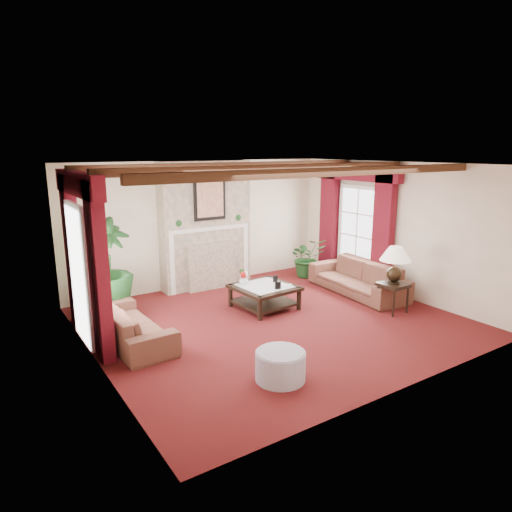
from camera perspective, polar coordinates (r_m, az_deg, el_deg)
floor at (r=8.06m, az=2.28°, el=-8.18°), size 6.00×6.00×0.00m
ceiling at (r=7.50m, az=2.47°, el=11.37°), size 6.00×6.00×0.00m
back_wall at (r=10.00m, az=-6.85°, el=4.00°), size 6.00×0.02×2.70m
left_wall at (r=6.45m, az=-19.88°, el=-1.90°), size 0.02×5.50×2.70m
right_wall at (r=9.70m, az=16.98°, el=3.23°), size 0.02×5.50×2.70m
ceiling_beams at (r=7.51m, az=2.47°, el=10.91°), size 6.00×3.00×0.12m
fireplace at (r=9.69m, az=-6.53°, el=11.75°), size 2.00×0.52×2.70m
french_door_left at (r=7.28m, az=-22.02°, el=5.85°), size 0.10×1.10×2.16m
french_door_right at (r=10.24m, az=12.86°, el=8.39°), size 0.10×1.10×2.16m
curtains_left at (r=7.27m, az=-21.45°, el=9.22°), size 0.20×2.40×2.55m
curtains_right at (r=10.14m, az=12.54°, el=10.74°), size 0.20×2.40×2.55m
sofa_left at (r=7.41m, az=-15.41°, el=-7.47°), size 2.02×0.73×0.77m
sofa_right at (r=9.69m, az=12.61°, el=-2.03°), size 2.35×0.98×0.88m
potted_palm at (r=8.58m, az=-18.44°, el=-3.86°), size 2.67×2.77×1.04m
small_plant at (r=10.77m, az=6.39°, el=-0.69°), size 1.37×1.41×0.72m
coffee_table at (r=8.64m, az=1.05°, el=-5.14°), size 1.13×1.13×0.43m
side_table at (r=8.79m, az=16.69°, el=-5.00°), size 0.48×0.48×0.55m
ottoman at (r=6.12m, az=3.07°, el=-13.56°), size 0.66×0.66×0.38m
table_lamp at (r=8.62m, az=16.96°, el=-1.03°), size 0.55×0.55×0.70m
flower_vase at (r=8.64m, az=-1.54°, el=-3.04°), size 0.28×0.28×0.17m
book at (r=8.46m, az=3.28°, el=-3.03°), size 0.23×0.22×0.28m
photo_frame_a at (r=8.34m, az=2.76°, el=-3.74°), size 0.11×0.05×0.15m
photo_frame_b at (r=8.79m, az=2.43°, el=-2.90°), size 0.10×0.02×0.13m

